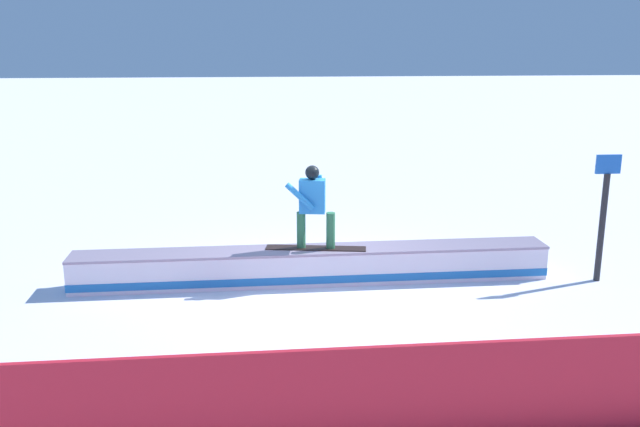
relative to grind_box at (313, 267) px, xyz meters
The scene contains 5 objects.
ground_plane 0.26m from the grind_box, ahead, with size 120.00×120.00×0.00m, color white.
grind_box is the anchor object (origin of this frame).
snowboarder 1.03m from the grind_box, 133.54° to the right, with size 1.61×0.51×1.34m.
safety_fence 4.61m from the grind_box, 90.00° to the left, with size 9.83×0.06×1.01m, color red.
trail_marker 4.68m from the grind_box, behind, with size 0.40×0.10×2.06m.
Camera 1 is at (0.83, 10.49, 3.82)m, focal length 38.82 mm.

